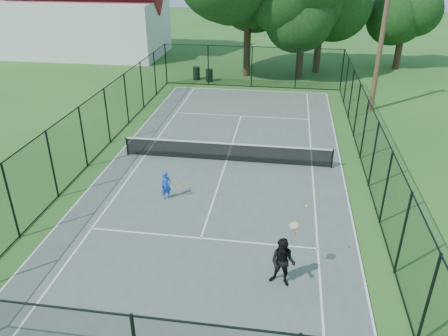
# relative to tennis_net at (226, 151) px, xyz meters

# --- Properties ---
(ground) EXTENTS (120.00, 120.00, 0.00)m
(ground) POSITION_rel_tennis_net_xyz_m (0.00, 0.00, -0.58)
(ground) COLOR #2B5C1F
(tennis_court) EXTENTS (11.00, 24.00, 0.06)m
(tennis_court) POSITION_rel_tennis_net_xyz_m (0.00, 0.00, -0.55)
(tennis_court) COLOR #4F5D53
(tennis_court) RESTS_ON ground
(tennis_net) EXTENTS (10.08, 0.08, 0.95)m
(tennis_net) POSITION_rel_tennis_net_xyz_m (0.00, 0.00, 0.00)
(tennis_net) COLOR black
(tennis_net) RESTS_ON tennis_court
(fence) EXTENTS (13.10, 26.10, 3.00)m
(fence) POSITION_rel_tennis_net_xyz_m (0.00, 0.00, 0.92)
(fence) COLOR black
(fence) RESTS_ON ground
(tree_near_mid) EXTENTS (6.65, 6.65, 8.70)m
(tree_near_mid) POSITION_rel_tennis_net_xyz_m (3.51, 16.21, 4.78)
(tree_near_mid) COLOR #332114
(tree_near_mid) RESTS_ON ground
(tree_far_right) EXTENTS (4.72, 4.72, 6.24)m
(tree_far_right) POSITION_rel_tennis_net_xyz_m (11.83, 20.42, 3.28)
(tree_far_right) COLOR #332114
(tree_far_right) RESTS_ON ground
(building) EXTENTS (15.30, 8.15, 11.87)m
(building) POSITION_rel_tennis_net_xyz_m (-17.00, 22.00, 4.35)
(building) COLOR silver
(building) RESTS_ON ground
(trash_bin_left) EXTENTS (0.58, 0.58, 0.99)m
(trash_bin_left) POSITION_rel_tennis_net_xyz_m (-4.47, 14.42, -0.08)
(trash_bin_left) COLOR black
(trash_bin_left) RESTS_ON ground
(trash_bin_right) EXTENTS (0.58, 0.58, 0.96)m
(trash_bin_right) POSITION_rel_tennis_net_xyz_m (-3.37, 14.01, -0.10)
(trash_bin_right) COLOR black
(trash_bin_right) RESTS_ON ground
(utility_pole) EXTENTS (1.40, 0.30, 8.47)m
(utility_pole) POSITION_rel_tennis_net_xyz_m (8.10, 9.00, 3.72)
(utility_pole) COLOR #4C3823
(utility_pole) RESTS_ON ground
(player_blue) EXTENTS (0.84, 0.48, 1.18)m
(player_blue) POSITION_rel_tennis_net_xyz_m (-1.93, -3.85, 0.07)
(player_blue) COLOR blue
(player_blue) RESTS_ON tennis_court
(player_black) EXTENTS (1.07, 1.12, 2.47)m
(player_black) POSITION_rel_tennis_net_xyz_m (2.92, -8.34, 0.30)
(player_black) COLOR black
(player_black) RESTS_ON tennis_court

